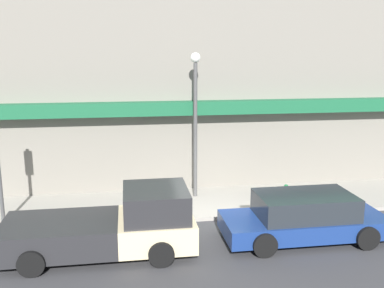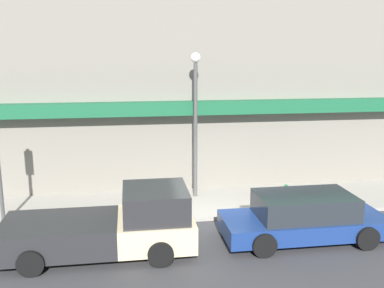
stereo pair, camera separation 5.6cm
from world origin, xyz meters
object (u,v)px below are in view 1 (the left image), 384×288
pickup_truck (113,225)px  street_lamp (195,108)px  parked_car (304,217)px  fire_hydrant (286,194)px

pickup_truck → street_lamp: street_lamp is taller
pickup_truck → street_lamp: size_ratio=0.97×
street_lamp → parked_car: bearing=-57.1°
parked_car → street_lamp: size_ratio=0.91×
fire_hydrant → street_lamp: size_ratio=0.14×
pickup_truck → fire_hydrant: bearing=23.9°
street_lamp → pickup_truck: bearing=-126.2°
parked_car → street_lamp: (-2.58, 3.99, 2.76)m
street_lamp → fire_hydrant: bearing=-23.6°
parked_car → fire_hydrant: parked_car is taller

